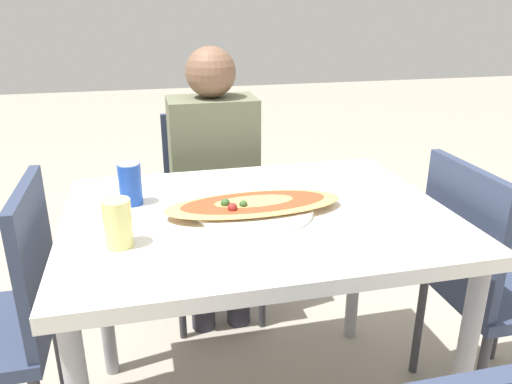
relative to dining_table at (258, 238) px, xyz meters
name	(u,v)px	position (x,y,z in m)	size (l,w,h in m)	color
dining_table	(258,238)	(0.00, 0.00, 0.00)	(1.08, 0.81, 0.76)	silver
chair_far_seated	(212,203)	(-0.03, 0.73, -0.18)	(0.40, 0.40, 0.87)	#2D3851
chair_side_right	(486,276)	(0.73, -0.09, -0.18)	(0.40, 0.40, 0.87)	#2D3851
person_seated	(214,171)	(-0.03, 0.62, 0.01)	(0.34, 0.24, 1.17)	#2D2D38
pizza_main	(254,206)	(-0.01, 0.00, 0.10)	(0.51, 0.34, 0.05)	white
soda_can	(130,184)	(-0.35, 0.14, 0.15)	(0.07, 0.07, 0.12)	#1E47B2
drink_glass	(118,223)	(-0.38, -0.13, 0.15)	(0.07, 0.07, 0.12)	#E0DB7F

